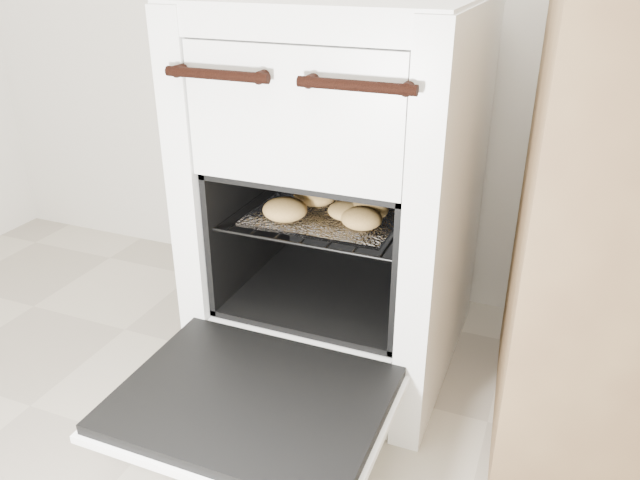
# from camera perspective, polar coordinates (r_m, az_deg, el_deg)

# --- Properties ---
(stove) EXTENTS (0.57, 0.64, 0.88)m
(stove) POSITION_cam_1_polar(r_m,az_deg,el_deg) (1.49, 2.02, 3.78)
(stove) COLOR white
(stove) RESTS_ON ground
(oven_door) EXTENTS (0.51, 0.40, 0.04)m
(oven_door) POSITION_cam_1_polar(r_m,az_deg,el_deg) (1.23, -6.24, -14.53)
(oven_door) COLOR black
(oven_door) RESTS_ON stove
(oven_rack) EXTENTS (0.42, 0.40, 0.01)m
(oven_rack) POSITION_cam_1_polar(r_m,az_deg,el_deg) (1.43, 1.15, 2.65)
(oven_rack) COLOR black
(oven_rack) RESTS_ON stove
(foil_sheet) EXTENTS (0.32, 0.29, 0.01)m
(foil_sheet) POSITION_cam_1_polar(r_m,az_deg,el_deg) (1.42, 0.87, 2.59)
(foil_sheet) COLOR white
(foil_sheet) RESTS_ON oven_rack
(baked_rolls) EXTENTS (0.30, 0.31, 0.05)m
(baked_rolls) POSITION_cam_1_polar(r_m,az_deg,el_deg) (1.39, 1.78, 3.27)
(baked_rolls) COLOR tan
(baked_rolls) RESTS_ON foil_sheet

